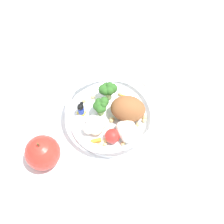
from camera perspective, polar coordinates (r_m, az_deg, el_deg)
The scene contains 4 objects.
ground_plane at distance 0.72m, azimuth 0.33°, elevation 0.54°, with size 2.40×2.40×0.00m, color white.
food_container at distance 0.68m, azimuth 0.45°, elevation -0.49°, with size 0.20×0.20×0.07m.
loose_apple at distance 0.65m, azimuth -12.82°, elevation -7.41°, with size 0.07×0.07×0.09m.
folded_napkin at distance 0.80m, azimuth 7.68°, elevation 9.30°, with size 0.11×0.14×0.01m, color silver.
Camera 1 is at (-0.31, 0.16, 0.63)m, focal length 48.95 mm.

